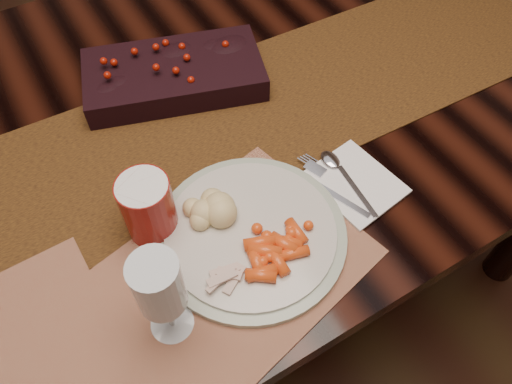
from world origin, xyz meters
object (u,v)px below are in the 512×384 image
placemat_main (230,271)px  dinner_plate (251,233)px  dining_table (195,221)px  baby_carrots (273,252)px  red_cup (148,207)px  wine_glass (163,299)px  centerpiece (174,71)px  turkey_shreds (223,275)px  napkin (355,183)px  mashed_potatoes (207,208)px

placemat_main → dinner_plate: size_ratio=1.33×
dining_table → baby_carrots: bearing=-90.3°
placemat_main → red_cup: 0.16m
red_cup → wine_glass: size_ratio=0.63×
centerpiece → turkey_shreds: size_ratio=5.44×
baby_carrots → wine_glass: 0.18m
baby_carrots → napkin: (0.20, 0.05, -0.02)m
dining_table → placemat_main: (-0.07, -0.33, 0.38)m
mashed_potatoes → dinner_plate: bearing=-53.0°
dining_table → centerpiece: (0.04, 0.07, 0.41)m
dining_table → wine_glass: bearing=-115.8°
turkey_shreds → wine_glass: size_ratio=0.35×
dining_table → baby_carrots: 0.54m
centerpiece → placemat_main: 0.42m
dining_table → mashed_potatoes: mashed_potatoes is taller
baby_carrots → mashed_potatoes: size_ratio=1.37×
centerpiece → napkin: size_ratio=2.34×
centerpiece → turkey_shreds: (-0.12, -0.42, -0.01)m
centerpiece → placemat_main: bearing=-104.4°
placemat_main → baby_carrots: size_ratio=3.35×
red_cup → wine_glass: (-0.04, -0.16, 0.03)m
placemat_main → mashed_potatoes: (0.01, 0.09, 0.04)m
dining_table → centerpiece: size_ratio=5.32×
napkin → red_cup: size_ratio=1.31×
napkin → baby_carrots: bearing=-173.4°
dining_table → placemat_main: size_ratio=4.50×
turkey_shreds → wine_glass: wine_glass is taller
mashed_potatoes → red_cup: 0.09m
wine_glass → turkey_shreds: bearing=11.3°
dining_table → napkin: napkin is taller
baby_carrots → wine_glass: wine_glass is taller
placemat_main → turkey_shreds: size_ratio=6.42×
centerpiece → placemat_main: size_ratio=0.85×
baby_carrots → napkin: 0.20m
dinner_plate → turkey_shreds: size_ratio=4.83×
baby_carrots → red_cup: red_cup is taller
centerpiece → dinner_plate: size_ratio=1.13×
placemat_main → baby_carrots: (0.07, -0.02, 0.03)m
mashed_potatoes → turkey_shreds: mashed_potatoes is taller
centerpiece → wine_glass: size_ratio=1.92×
placemat_main → napkin: napkin is taller
baby_carrots → red_cup: 0.20m
mashed_potatoes → turkey_shreds: bearing=-106.4°
placemat_main → napkin: 0.26m
mashed_potatoes → dining_table: bearing=77.5°
dining_table → red_cup: size_ratio=16.30×
dinner_plate → napkin: bearing=-0.5°
red_cup → wine_glass: wine_glass is taller
mashed_potatoes → red_cup: (-0.08, 0.04, 0.02)m
turkey_shreds → napkin: (0.28, 0.05, -0.02)m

